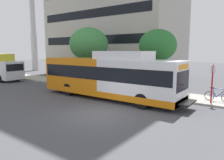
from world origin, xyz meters
TOP-DOWN VIEW (x-y plane):
  - ground_plane at (0.00, 8.00)m, footprint 120.00×120.00m
  - sidewalk_curb at (7.00, 6.00)m, footprint 3.00×56.00m
  - transit_bus at (3.52, 2.07)m, footprint 2.58×12.25m
  - bus_stop_sign_pole at (6.08, -4.81)m, footprint 0.10×0.36m
  - bicycle_parked at (6.78, -5.12)m, footprint 0.52×1.76m
  - street_tree_near_stop at (8.20, 0.15)m, footprint 3.29×3.29m
  - street_tree_mid_block at (7.98, 8.07)m, footprint 4.19×4.19m
  - lattice_comm_tower at (13.79, 26.76)m, footprint 1.10×1.10m

SIDE VIEW (x-z plane):
  - ground_plane at x=0.00m, z-range 0.00..0.00m
  - sidewalk_curb at x=7.00m, z-range 0.00..0.14m
  - bicycle_parked at x=6.78m, z-range 0.05..1.07m
  - bus_stop_sign_pole at x=6.08m, z-range 0.35..2.95m
  - transit_bus at x=3.52m, z-range -0.12..3.53m
  - street_tree_near_stop at x=8.20m, z-range 1.43..6.83m
  - street_tree_mid_block at x=7.98m, z-range 1.36..7.38m
  - lattice_comm_tower at x=13.79m, z-range -4.83..24.02m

